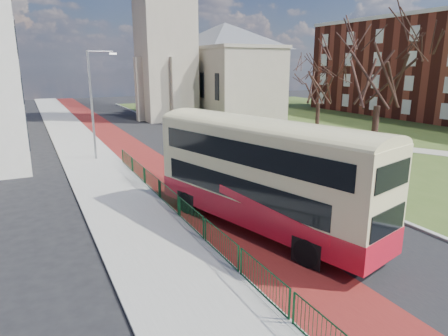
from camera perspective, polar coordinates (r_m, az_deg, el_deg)
ground at (r=17.29m, az=7.58°, el=-9.80°), size 160.00×160.00×0.00m
road_carriageway at (r=35.31m, az=-8.66°, el=2.82°), size 9.00×120.00×0.01m
bus_lane at (r=34.61m, az=-12.92°, el=2.38°), size 3.40×120.00×0.01m
pavement_west at (r=33.95m, az=-19.15°, el=1.79°), size 4.00×120.00×0.12m
kerb_west at (r=34.24m, az=-15.84°, el=2.16°), size 0.25×120.00×0.13m
kerb_east at (r=38.72m, az=-3.09°, el=4.09°), size 0.25×80.00×0.13m
grass_green at (r=49.95m, az=18.46°, el=5.68°), size 40.00×80.00×0.04m
footpath at (r=37.63m, az=24.69°, el=2.44°), size 18.84×32.82×0.03m
pedestrian_railing at (r=19.16m, az=-6.55°, el=-5.50°), size 0.07×24.00×1.12m
gothic_church at (r=55.66m, az=-3.77°, el=20.77°), size 16.38×18.00×40.00m
streetlamp at (r=31.42m, az=-18.15°, el=9.29°), size 2.13×0.18×8.00m
bus at (r=17.11m, az=5.46°, el=-0.40°), size 5.50×11.59×4.73m
winter_tree_near at (r=30.99m, az=21.58°, el=14.28°), size 9.13×9.13×10.72m
winter_tree_far at (r=44.17m, az=13.50°, el=12.12°), size 6.79×6.79×7.90m
litter_bin at (r=26.51m, az=22.49°, el=-0.86°), size 0.73×0.73×1.02m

